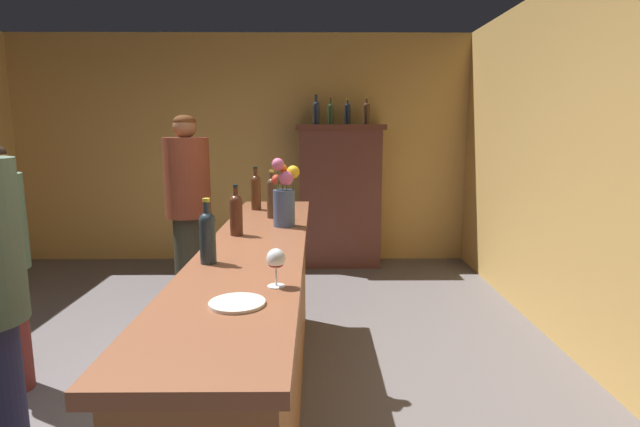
{
  "coord_description": "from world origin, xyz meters",
  "views": [
    {
      "loc": [
        0.89,
        -2.4,
        1.6
      ],
      "look_at": [
        0.91,
        0.71,
        1.07
      ],
      "focal_mm": 27.85,
      "sensor_mm": 36.0,
      "label": 1
    }
  ],
  "objects_px": {
    "wine_bottle_pinot": "(236,213)",
    "patron_in_grey": "(1,258)",
    "display_bottle_left": "(316,111)",
    "wine_glass_front": "(275,200)",
    "display_bottle_midleft": "(331,113)",
    "flower_arrangement": "(284,196)",
    "display_cabinet": "(340,193)",
    "bar_counter": "(258,332)",
    "cheese_plate": "(237,303)",
    "wine_glass_mid": "(276,261)",
    "wine_bottle_malbec": "(208,235)",
    "wine_bottle_rose": "(272,196)",
    "display_bottle_center": "(347,113)",
    "wine_bottle_merlot": "(256,190)",
    "patron_in_navy": "(188,207)",
    "display_bottle_midright": "(366,112)"
  },
  "relations": [
    {
      "from": "bar_counter",
      "to": "cheese_plate",
      "type": "bearing_deg",
      "value": -86.99
    },
    {
      "from": "wine_bottle_pinot",
      "to": "wine_bottle_rose",
      "type": "bearing_deg",
      "value": 74.26
    },
    {
      "from": "display_cabinet",
      "to": "display_bottle_center",
      "type": "xyz_separation_m",
      "value": [
        0.08,
        0.0,
        0.91
      ]
    },
    {
      "from": "wine_bottle_pinot",
      "to": "flower_arrangement",
      "type": "bearing_deg",
      "value": 45.3
    },
    {
      "from": "wine_glass_mid",
      "to": "wine_glass_front",
      "type": "bearing_deg",
      "value": 94.73
    },
    {
      "from": "display_cabinet",
      "to": "display_bottle_midleft",
      "type": "relative_size",
      "value": 5.52
    },
    {
      "from": "wine_bottle_pinot",
      "to": "patron_in_grey",
      "type": "distance_m",
      "value": 1.46
    },
    {
      "from": "wine_glass_front",
      "to": "wine_bottle_merlot",
      "type": "bearing_deg",
      "value": 146.74
    },
    {
      "from": "wine_bottle_pinot",
      "to": "cheese_plate",
      "type": "bearing_deg",
      "value": -80.96
    },
    {
      "from": "display_bottle_center",
      "to": "bar_counter",
      "type": "bearing_deg",
      "value": -102.12
    },
    {
      "from": "wine_glass_mid",
      "to": "wine_bottle_malbec",
      "type": "bearing_deg",
      "value": 134.65
    },
    {
      "from": "wine_bottle_pinot",
      "to": "patron_in_grey",
      "type": "height_order",
      "value": "patron_in_grey"
    },
    {
      "from": "bar_counter",
      "to": "display_bottle_center",
      "type": "xyz_separation_m",
      "value": [
        0.68,
        3.15,
        1.26
      ]
    },
    {
      "from": "wine_glass_front",
      "to": "display_bottle_center",
      "type": "relative_size",
      "value": 0.44
    },
    {
      "from": "bar_counter",
      "to": "flower_arrangement",
      "type": "relative_size",
      "value": 7.08
    },
    {
      "from": "wine_glass_front",
      "to": "wine_bottle_rose",
      "type": "bearing_deg",
      "value": -90.41
    },
    {
      "from": "display_cabinet",
      "to": "wine_glass_mid",
      "type": "xyz_separation_m",
      "value": [
        -0.43,
        -3.88,
        0.25
      ]
    },
    {
      "from": "display_cabinet",
      "to": "wine_glass_mid",
      "type": "relative_size",
      "value": 10.9
    },
    {
      "from": "wine_bottle_merlot",
      "to": "display_bottle_midright",
      "type": "bearing_deg",
      "value": 63.77
    },
    {
      "from": "wine_bottle_pinot",
      "to": "display_bottle_midright",
      "type": "height_order",
      "value": "display_bottle_midright"
    },
    {
      "from": "flower_arrangement",
      "to": "cheese_plate",
      "type": "bearing_deg",
      "value": -93.2
    },
    {
      "from": "display_bottle_left",
      "to": "wine_glass_front",
      "type": "bearing_deg",
      "value": -97.82
    },
    {
      "from": "wine_bottle_rose",
      "to": "patron_in_grey",
      "type": "height_order",
      "value": "patron_in_grey"
    },
    {
      "from": "wine_bottle_rose",
      "to": "display_bottle_midright",
      "type": "distance_m",
      "value": 2.63
    },
    {
      "from": "wine_glass_front",
      "to": "cheese_plate",
      "type": "relative_size",
      "value": 0.65
    },
    {
      "from": "wine_bottle_pinot",
      "to": "flower_arrangement",
      "type": "relative_size",
      "value": 0.68
    },
    {
      "from": "display_cabinet",
      "to": "display_bottle_midleft",
      "type": "bearing_deg",
      "value": 180.0
    },
    {
      "from": "wine_bottle_malbec",
      "to": "wine_bottle_pinot",
      "type": "bearing_deg",
      "value": 86.73
    },
    {
      "from": "wine_bottle_malbec",
      "to": "cheese_plate",
      "type": "xyz_separation_m",
      "value": [
        0.21,
        -0.53,
        -0.13
      ]
    },
    {
      "from": "bar_counter",
      "to": "display_cabinet",
      "type": "xyz_separation_m",
      "value": [
        0.6,
        3.15,
        0.35
      ]
    },
    {
      "from": "wine_bottle_pinot",
      "to": "display_bottle_midleft",
      "type": "distance_m",
      "value": 3.08
    },
    {
      "from": "display_bottle_center",
      "to": "display_bottle_midleft",
      "type": "bearing_deg",
      "value": 180.0
    },
    {
      "from": "bar_counter",
      "to": "display_bottle_midleft",
      "type": "distance_m",
      "value": 3.43
    },
    {
      "from": "wine_bottle_malbec",
      "to": "cheese_plate",
      "type": "relative_size",
      "value": 1.52
    },
    {
      "from": "wine_bottle_merlot",
      "to": "display_bottle_midleft",
      "type": "relative_size",
      "value": 1.08
    },
    {
      "from": "cheese_plate",
      "to": "display_bottle_left",
      "type": "height_order",
      "value": "display_bottle_left"
    },
    {
      "from": "wine_glass_front",
      "to": "wine_bottle_malbec",
      "type": "bearing_deg",
      "value": -97.84
    },
    {
      "from": "display_bottle_left",
      "to": "display_bottle_midright",
      "type": "distance_m",
      "value": 0.57
    },
    {
      "from": "patron_in_grey",
      "to": "flower_arrangement",
      "type": "bearing_deg",
      "value": 4.72
    },
    {
      "from": "bar_counter",
      "to": "wine_bottle_malbec",
      "type": "height_order",
      "value": "wine_bottle_malbec"
    },
    {
      "from": "display_bottle_left",
      "to": "display_cabinet",
      "type": "bearing_deg",
      "value": 0.0
    },
    {
      "from": "display_cabinet",
      "to": "wine_glass_mid",
      "type": "distance_m",
      "value": 3.91
    },
    {
      "from": "wine_bottle_merlot",
      "to": "patron_in_navy",
      "type": "xyz_separation_m",
      "value": [
        -0.65,
        0.55,
        -0.21
      ]
    },
    {
      "from": "wine_glass_front",
      "to": "wine_glass_mid",
      "type": "distance_m",
      "value": 1.72
    },
    {
      "from": "wine_bottle_rose",
      "to": "display_bottle_midleft",
      "type": "xyz_separation_m",
      "value": [
        0.46,
        2.4,
        0.62
      ]
    },
    {
      "from": "wine_bottle_malbec",
      "to": "patron_in_navy",
      "type": "relative_size",
      "value": 0.17
    },
    {
      "from": "display_cabinet",
      "to": "wine_glass_front",
      "type": "distance_m",
      "value": 2.25
    },
    {
      "from": "wine_bottle_malbec",
      "to": "wine_bottle_merlot",
      "type": "relative_size",
      "value": 0.92
    },
    {
      "from": "wine_bottle_pinot",
      "to": "flower_arrangement",
      "type": "xyz_separation_m",
      "value": [
        0.26,
        0.26,
        0.06
      ]
    },
    {
      "from": "bar_counter",
      "to": "wine_bottle_merlot",
      "type": "relative_size",
      "value": 9.33
    }
  ]
}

